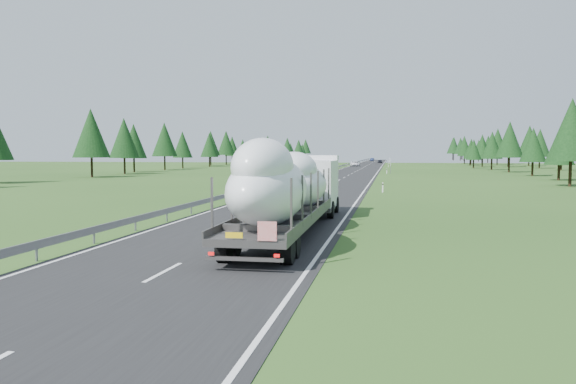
% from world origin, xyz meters
% --- Properties ---
extents(ground, '(400.00, 400.00, 0.00)m').
position_xyz_m(ground, '(0.00, 0.00, 0.00)').
color(ground, '#264717').
rests_on(ground, ground).
extents(road_surface, '(10.00, 400.00, 0.02)m').
position_xyz_m(road_surface, '(0.00, 100.00, 0.01)').
color(road_surface, black).
rests_on(road_surface, ground).
extents(guardrail, '(0.10, 400.00, 0.76)m').
position_xyz_m(guardrail, '(-5.30, 99.94, 0.60)').
color(guardrail, slate).
rests_on(guardrail, ground).
extents(marker_posts, '(0.13, 350.08, 1.00)m').
position_xyz_m(marker_posts, '(6.50, 155.00, 0.54)').
color(marker_posts, silver).
rests_on(marker_posts, ground).
extents(highway_sign, '(0.08, 0.90, 2.60)m').
position_xyz_m(highway_sign, '(7.20, 80.00, 1.81)').
color(highway_sign, slate).
rests_on(highway_sign, ground).
extents(tree_line_right, '(26.63, 353.76, 12.26)m').
position_xyz_m(tree_line_right, '(40.33, 135.45, 6.92)').
color(tree_line_right, black).
rests_on(tree_line_right, ground).
extents(tree_line_left, '(14.44, 353.32, 12.20)m').
position_xyz_m(tree_line_left, '(-43.57, 138.05, 6.83)').
color(tree_line_left, black).
rests_on(tree_line_left, ground).
extents(boat_truck, '(3.05, 20.25, 4.49)m').
position_xyz_m(boat_truck, '(2.56, 0.54, 2.34)').
color(boat_truck, silver).
rests_on(boat_truck, ground).
extents(distant_van, '(3.03, 5.75, 1.54)m').
position_xyz_m(distant_van, '(-3.29, 140.22, 0.77)').
color(distant_van, white).
rests_on(distant_van, ground).
extents(distant_car_dark, '(1.86, 4.03, 1.34)m').
position_xyz_m(distant_car_dark, '(3.06, 191.85, 0.67)').
color(distant_car_dark, black).
rests_on(distant_car_dark, ground).
extents(distant_car_blue, '(1.92, 4.57, 1.47)m').
position_xyz_m(distant_car_blue, '(-1.63, 243.53, 0.73)').
color(distant_car_blue, '#172141').
rests_on(distant_car_blue, ground).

